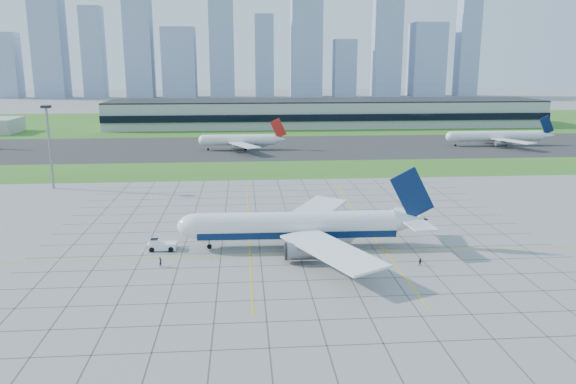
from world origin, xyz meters
The scene contains 14 objects.
ground centered at (0.00, 0.00, 0.00)m, with size 1400.00×1400.00×0.00m, color gray.
grass_median centered at (0.00, 90.00, 0.02)m, with size 700.00×35.00×0.04m, color #2F661D.
asphalt_taxiway centered at (0.00, 145.00, 0.03)m, with size 700.00×75.00×0.04m, color #383838.
grass_far centered at (0.00, 255.00, 0.02)m, with size 700.00×145.00×0.04m, color #2F661D.
apron_markings centered at (0.43, 11.09, 0.02)m, with size 120.00×130.00×0.03m.
terminal centered at (40.00, 229.87, 7.89)m, with size 260.00×43.00×15.80m.
light_mast centered at (-70.00, 65.00, 16.18)m, with size 2.50×2.50×25.60m.
city_skyline centered at (-8.71, 520.00, 59.09)m, with size 523.00×32.40×160.00m.
airliner centered at (0.31, 2.69, 4.68)m, with size 54.38×55.11×17.12m.
pushback_tug centered at (-28.61, 3.04, 1.07)m, with size 8.65×3.13×2.40m.
crew_near centered at (-27.30, -6.89, 0.97)m, with size 0.71×0.46×1.94m, color black.
crew_far centered at (22.59, -10.51, 0.77)m, with size 0.75×0.58×1.54m, color black.
distant_jet_1 centered at (-12.06, 138.30, 4.48)m, with size 36.77×42.66×14.08m.
distant_jet_2 centered at (107.37, 141.55, 4.49)m, with size 49.49×42.66×14.08m.
Camera 1 is at (-11.11, -110.30, 38.54)m, focal length 35.00 mm.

